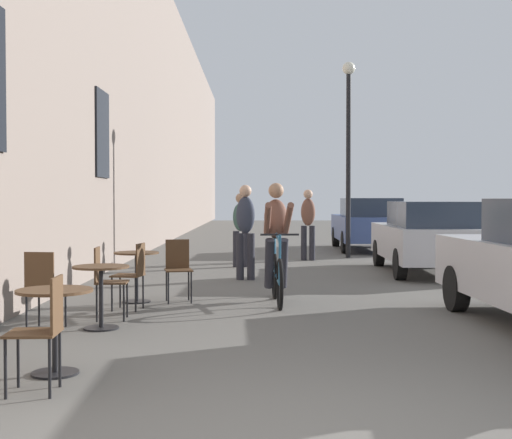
{
  "coord_description": "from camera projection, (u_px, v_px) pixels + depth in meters",
  "views": [
    {
      "loc": [
        -0.17,
        -4.02,
        1.48
      ],
      "look_at": [
        -0.09,
        15.67,
        0.9
      ],
      "focal_mm": 49.5,
      "sensor_mm": 36.0,
      "label": 1
    }
  ],
  "objects": [
    {
      "name": "building_facade_left",
      "position": [
        124.0,
        84.0,
        17.91
      ],
      "size": [
        0.54,
        68.0,
        8.78
      ],
      "color": "gray",
      "rests_on": "ground_plane"
    },
    {
      "name": "cafe_table_near",
      "position": [
        51.0,
        313.0,
        5.93
      ],
      "size": [
        0.64,
        0.64,
        0.72
      ],
      "color": "black",
      "rests_on": "ground_plane"
    },
    {
      "name": "cafe_chair_near_toward_street",
      "position": [
        40.0,
        326.0,
        5.36
      ],
      "size": [
        0.4,
        0.4,
        0.89
      ],
      "color": "black",
      "rests_on": "ground_plane"
    },
    {
      "name": "cafe_table_mid",
      "position": [
        98.0,
        283.0,
        8.0
      ],
      "size": [
        0.64,
        0.64,
        0.72
      ],
      "color": "black",
      "rests_on": "ground_plane"
    },
    {
      "name": "cafe_chair_mid_toward_street",
      "position": [
        40.0,
        285.0,
        7.92
      ],
      "size": [
        0.43,
        0.43,
        0.89
      ],
      "color": "black",
      "rests_on": "ground_plane"
    },
    {
      "name": "cafe_chair_mid_toward_wall",
      "position": [
        103.0,
        278.0,
        8.61
      ],
      "size": [
        0.4,
        0.4,
        0.89
      ],
      "color": "black",
      "rests_on": "ground_plane"
    },
    {
      "name": "cafe_table_far",
      "position": [
        133.0,
        266.0,
        10.07
      ],
      "size": [
        0.64,
        0.64,
        0.72
      ],
      "color": "black",
      "rests_on": "ground_plane"
    },
    {
      "name": "cafe_chair_far_toward_street",
      "position": [
        175.0,
        266.0,
        10.15
      ],
      "size": [
        0.45,
        0.45,
        0.89
      ],
      "color": "black",
      "rests_on": "ground_plane"
    },
    {
      "name": "cafe_chair_far_toward_wall",
      "position": [
        130.0,
        271.0,
        9.36
      ],
      "size": [
        0.43,
        0.43,
        0.89
      ],
      "color": "black",
      "rests_on": "ground_plane"
    },
    {
      "name": "cyclist_on_bicycle",
      "position": [
        273.0,
        246.0,
        10.07
      ],
      "size": [
        0.52,
        1.76,
        1.74
      ],
      "color": "black",
      "rests_on": "ground_plane"
    },
    {
      "name": "pedestrian_near",
      "position": [
        242.0,
        226.0,
        12.83
      ],
      "size": [
        0.37,
        0.29,
        1.73
      ],
      "color": "#26262D",
      "rests_on": "ground_plane"
    },
    {
      "name": "pedestrian_mid",
      "position": [
        238.0,
        225.0,
        15.31
      ],
      "size": [
        0.35,
        0.25,
        1.6
      ],
      "color": "#26262D",
      "rests_on": "ground_plane"
    },
    {
      "name": "pedestrian_far",
      "position": [
        305.0,
        220.0,
        16.92
      ],
      "size": [
        0.36,
        0.28,
        1.7
      ],
      "color": "#26262D",
      "rests_on": "ground_plane"
    },
    {
      "name": "street_lamp",
      "position": [
        345.0,
        134.0,
        17.65
      ],
      "size": [
        0.32,
        0.32,
        4.9
      ],
      "color": "black",
      "rests_on": "ground_plane"
    },
    {
      "name": "parked_car_second",
      "position": [
        424.0,
        236.0,
        14.04
      ],
      "size": [
        1.79,
        4.05,
        1.43
      ],
      "color": "#B7B7BC",
      "rests_on": "ground_plane"
    },
    {
      "name": "parked_car_third",
      "position": [
        365.0,
        223.0,
        20.31
      ],
      "size": [
        1.85,
        4.25,
        1.5
      ],
      "color": "#384C84",
      "rests_on": "ground_plane"
    }
  ]
}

